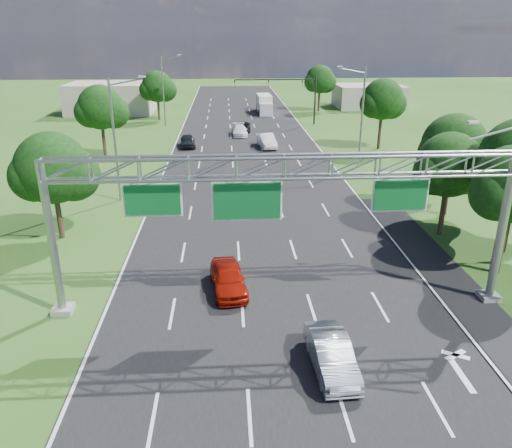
{
  "coord_description": "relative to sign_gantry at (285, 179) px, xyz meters",
  "views": [
    {
      "loc": [
        -2.45,
        -10.76,
        13.57
      ],
      "look_at": [
        -0.86,
        15.61,
        3.21
      ],
      "focal_mm": 35.0,
      "sensor_mm": 36.0,
      "label": 1
    }
  ],
  "objects": [
    {
      "name": "streetlight_r_mid",
      "position": [
        10.97,
        28.0,
        -1.31
      ],
      "size": [
        2.97,
        0.22,
        10.16
      ],
      "color": "gray",
      "rests_on": "ground"
    },
    {
      "name": "building_right",
      "position": [
        23.67,
        70.0,
        -4.89
      ],
      "size": [
        12.0,
        9.0,
        4.0
      ],
      "primitive_type": "cube",
      "color": "#A49889",
      "rests_on": "ground"
    },
    {
      "name": "ground",
      "position": [
        -0.33,
        18.0,
        -6.89
      ],
      "size": [
        220.0,
        220.0,
        0.0
      ],
      "primitive_type": "plane",
      "color": "#295218",
      "rests_on": "ground"
    },
    {
      "name": "streetlight_l_near",
      "position": [
        -11.63,
        18.0,
        -1.31
      ],
      "size": [
        2.97,
        0.22,
        10.16
      ],
      "color": "gray",
      "rests_on": "ground"
    },
    {
      "name": "tree_verge_lc",
      "position": [
        -13.25,
        58.04,
        -1.92
      ],
      "size": [
        5.76,
        4.8,
        7.62
      ],
      "color": "#2D2116",
      "rests_on": "ground"
    },
    {
      "name": "car_queue_d",
      "position": [
        2.17,
        37.48,
        -6.08
      ],
      "size": [
        2.34,
        5.09,
        1.62
      ],
      "primitive_type": "imported",
      "rotation": [
        0.0,
        0.0,
        0.13
      ],
      "color": "silver",
      "rests_on": "ground"
    },
    {
      "name": "tree_verge_la",
      "position": [
        -14.25,
        10.04,
        -2.13
      ],
      "size": [
        5.76,
        4.8,
        7.4
      ],
      "color": "#2D2116",
      "rests_on": "ground"
    },
    {
      "name": "tree_verge_lb",
      "position": [
        -16.25,
        33.04,
        -1.48
      ],
      "size": [
        5.76,
        4.8,
        8.06
      ],
      "color": "#2D2116",
      "rests_on": "ground"
    },
    {
      "name": "car_queue_a",
      "position": [
        -0.93,
        44.97,
        -6.2
      ],
      "size": [
        2.1,
        4.86,
        1.39
      ],
      "primitive_type": "imported",
      "rotation": [
        0.0,
        0.0,
        0.03
      ],
      "color": "white",
      "rests_on": "ground"
    },
    {
      "name": "silver_sedan",
      "position": [
        1.47,
        -5.37,
        -6.16
      ],
      "size": [
        1.79,
        4.52,
        1.46
      ],
      "primitive_type": "imported",
      "rotation": [
        0.0,
        0.0,
        0.06
      ],
      "color": "#B0B6BC",
      "rests_on": "ground"
    },
    {
      "name": "sign_gantry",
      "position": [
        0.0,
        0.0,
        0.0
      ],
      "size": [
        23.5,
        1.0,
        9.56
      ],
      "color": "gray",
      "rests_on": "ground"
    },
    {
      "name": "traffic_signal",
      "position": [
        7.15,
        53.0,
        -1.72
      ],
      "size": [
        12.21,
        0.24,
        7.0
      ],
      "color": "black",
      "rests_on": "ground"
    },
    {
      "name": "road_flare",
      "position": [
        9.87,
        2.0,
        -6.89
      ],
      "size": [
        3.0,
        30.0,
        0.02
      ],
      "primitive_type": "cube",
      "color": "black",
      "rests_on": "ground"
    },
    {
      "name": "road",
      "position": [
        -0.33,
        18.0,
        -6.89
      ],
      "size": [
        18.0,
        180.0,
        0.02
      ],
      "primitive_type": "cube",
      "color": "black",
      "rests_on": "ground"
    },
    {
      "name": "tree_cluster_right",
      "position": [
        14.47,
        7.19,
        -1.58
      ],
      "size": [
        9.91,
        14.6,
        8.68
      ],
      "color": "#2D2116",
      "rests_on": "ground"
    },
    {
      "name": "tree_verge_rd",
      "position": [
        15.75,
        36.04,
        -1.26
      ],
      "size": [
        5.76,
        4.8,
        8.28
      ],
      "color": "#2D2116",
      "rests_on": "ground"
    },
    {
      "name": "tree_verge_re",
      "position": [
        13.75,
        66.04,
        -1.7
      ],
      "size": [
        5.76,
        4.8,
        7.84
      ],
      "color": "#2D2116",
      "rests_on": "ground"
    },
    {
      "name": "car_queue_b",
      "position": [
        -0.34,
        47.89,
        -6.27
      ],
      "size": [
        2.25,
        4.55,
        1.24
      ],
      "primitive_type": "imported",
      "rotation": [
        0.0,
        0.0,
        -0.04
      ],
      "color": "black",
      "rests_on": "ground"
    },
    {
      "name": "streetlight_l_far",
      "position": [
        -11.63,
        53.0,
        -1.31
      ],
      "size": [
        2.97,
        0.22,
        10.16
      ],
      "color": "gray",
      "rests_on": "ground"
    },
    {
      "name": "red_coupe",
      "position": [
        -2.83,
        1.78,
        -6.13
      ],
      "size": [
        2.32,
        4.64,
        1.52
      ],
      "primitive_type": "imported",
      "rotation": [
        0.0,
        0.0,
        0.12
      ],
      "color": "#9F1507",
      "rests_on": "ground"
    },
    {
      "name": "building_left",
      "position": [
        -22.33,
        66.0,
        -4.39
      ],
      "size": [
        14.0,
        10.0,
        5.0
      ],
      "primitive_type": "cube",
      "color": "#A49889",
      "rests_on": "ground"
    },
    {
      "name": "car_queue_c",
      "position": [
        -7.49,
        38.25,
        -6.16
      ],
      "size": [
        2.21,
        4.49,
        1.47
      ],
      "primitive_type": "imported",
      "rotation": [
        0.0,
        0.0,
        0.11
      ],
      "color": "black",
      "rests_on": "ground"
    },
    {
      "name": "box_truck",
      "position": [
        3.94,
        64.46,
        -5.47
      ],
      "size": [
        2.42,
        7.89,
        2.97
      ],
      "rotation": [
        0.0,
        0.0,
        0.03
      ],
      "color": "silver",
      "rests_on": "ground"
    }
  ]
}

